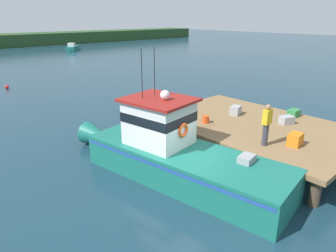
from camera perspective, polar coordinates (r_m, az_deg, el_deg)
The scene contains 11 objects.
ground_plane at distance 11.75m, azimuth 2.04°, elevation -10.20°, with size 200.00×200.00×0.00m, color #193847.
dock at distance 14.76m, azimuth 15.62°, elevation 0.09°, with size 6.00×9.00×1.20m.
main_fishing_boat at distance 11.68m, azimuth 0.77°, elevation -4.83°, with size 3.83×9.97×4.80m.
crate_stack_near_edge at distance 16.31m, azimuth 22.44°, elevation 2.27°, with size 0.60×0.44×0.34m, color #2D8442.
crate_stack_mid_dock at distance 15.71m, azimuth 12.50°, elevation 2.88°, with size 0.60×0.44×0.44m, color #9E9EA3.
crate_single_by_cleat at distance 12.66m, azimuth 22.67°, elevation -2.32°, with size 0.60×0.44×0.48m, color orange.
crate_single_far at distance 15.05m, azimuth 21.28°, elevation 1.06°, with size 0.60×0.44×0.36m, color #9E9EA3.
bait_bucket at distance 14.25m, azimuth 7.06°, elevation 1.24°, with size 0.32×0.32×0.34m, color #E04C19.
deckhand_further_back at distance 12.04m, azimuth 17.92°, elevation 0.34°, with size 0.36×0.22×1.63m.
moored_boat_near_channel at distance 58.58m, azimuth -17.45°, elevation 13.73°, with size 4.24×4.79×1.36m.
mooring_buoy_inshore at distance 29.62m, azimuth -27.88°, elevation 6.45°, with size 0.32×0.32×0.32m, color red.
Camera 1 is at (-7.11, -7.27, 5.90)m, focal length 32.62 mm.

